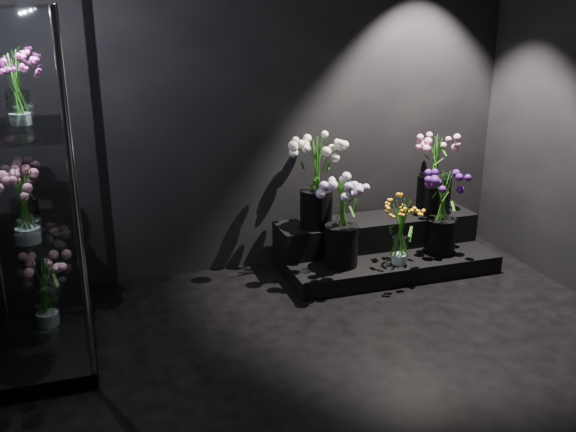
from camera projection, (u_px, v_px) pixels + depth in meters
name	position (u px, v px, depth m)	size (l,w,h in m)	color
floor	(373.00, 397.00, 3.51)	(4.00, 4.00, 0.00)	black
wall_back	(267.00, 92.00, 4.86)	(4.00, 4.00, 0.00)	black
display_riser	(381.00, 247.00, 5.22)	(1.68, 0.74, 0.37)	black
display_case	(26.00, 196.00, 3.59)	(0.56, 0.93, 2.04)	black
bouquet_orange_bells	(400.00, 231.00, 4.85)	(0.26, 0.26, 0.51)	white
bouquet_lilac	(342.00, 216.00, 4.77)	(0.41, 0.41, 0.68)	black
bouquet_purple	(443.00, 209.00, 5.03)	(0.40, 0.40, 0.66)	black
bouquet_cream_roses	(317.00, 174.00, 4.90)	(0.46, 0.46, 0.73)	black
bouquet_pink_roses	(435.00, 172.00, 5.25)	(0.38, 0.38, 0.66)	black
bouquet_case_pink	(24.00, 205.00, 3.45)	(0.33, 0.33, 0.41)	white
bouquet_case_magenta	(16.00, 88.00, 3.51)	(0.24, 0.24, 0.40)	white
bouquet_case_base_pink	(44.00, 290.00, 4.02)	(0.33, 0.33, 0.46)	white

